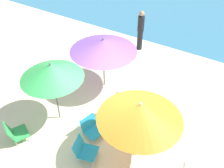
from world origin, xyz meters
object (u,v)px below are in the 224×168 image
Objects in this scene: beach_chair_a at (15,132)px; person_b at (141,30)px; umbrella_green at (51,71)px; person_a at (119,106)px; umbrella_purple at (103,45)px; beach_chair_c at (84,150)px; umbrella_orange at (140,112)px; beach_chair_b at (92,127)px.

person_b is (0.67, 6.10, 0.58)m from beach_chair_a.
beach_chair_a is at bearing -109.50° from umbrella_green.
umbrella_green reaches higher than person_a.
beach_chair_a is (-0.73, -3.30, -1.29)m from umbrella_purple.
person_b is at bearing 19.97° from beach_chair_a.
umbrella_purple is 2.89m from person_b.
beach_chair_c is (1.94, 0.54, 0.01)m from beach_chair_a.
umbrella_green reaches higher than beach_chair_c.
umbrella_orange reaches higher than person_a.
person_b is (-2.36, 4.79, -0.72)m from umbrella_orange.
umbrella_purple is 3.02× the size of beach_chair_a.
umbrella_green is 1.18× the size of person_b.
umbrella_orange is 3.01× the size of beach_chair_c.
umbrella_purple is 2.22× the size of person_a.
umbrella_green is at bearing 6.78° from beach_chair_a.
beach_chair_c is (1.49, -0.74, -1.41)m from umbrella_green.
umbrella_orange is 1.00× the size of umbrella_green.
beach_chair_b is 0.96× the size of beach_chair_c.
umbrella_green is at bearing -38.73° from person_b.
umbrella_green is 1.89m from beach_chair_b.
umbrella_orange is at bearing -40.32° from beach_chair_a.
umbrella_orange is 2.58m from umbrella_green.
beach_chair_a is at bearing -113.93° from person_a.
person_a is at bearing 138.99° from umbrella_orange.
umbrella_purple reaches higher than person_b.
umbrella_orange is at bearing 18.94° from beach_chair_c.
umbrella_purple is at bearing 82.05° from umbrella_green.
beach_chair_c is 5.73m from person_b.
person_a is (1.24, -1.07, -1.11)m from umbrella_purple.
person_b is (-0.06, 2.80, -0.71)m from umbrella_purple.
person_a reaches higher than beach_chair_a.
person_a reaches higher than beach_chair_c.
beach_chair_c is at bearing -73.62° from person_a.
umbrella_green is (-0.28, -2.02, 0.14)m from umbrella_purple.
person_b is at bearing 114.56° from beach_chair_b.
beach_chair_c is at bearing -55.90° from beach_chair_b.
beach_chair_a is 2.98m from person_a.
umbrella_purple reaches higher than beach_chair_b.
umbrella_purple reaches higher than beach_chair_a.
beach_chair_b is at bearing -26.55° from beach_chair_a.
person_b is at bearing 126.02° from person_a.
beach_chair_b is at bearing -90.14° from person_a.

